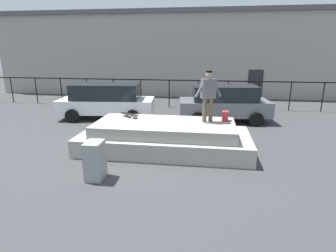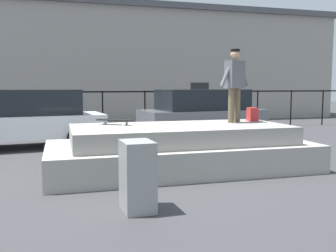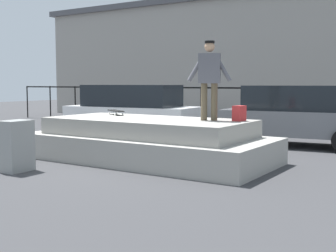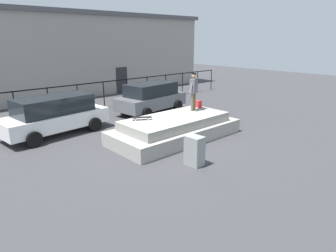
{
  "view_description": "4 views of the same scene",
  "coord_description": "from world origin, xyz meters",
  "px_view_note": "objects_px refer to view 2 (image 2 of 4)",
  "views": [
    {
      "loc": [
        2.32,
        -8.92,
        3.35
      ],
      "look_at": [
        0.83,
        1.18,
        0.52
      ],
      "focal_mm": 29.62,
      "sensor_mm": 36.0,
      "label": 1
    },
    {
      "loc": [
        -1.65,
        -7.82,
        1.83
      ],
      "look_at": [
        0.86,
        0.9,
        0.87
      ],
      "focal_mm": 40.5,
      "sensor_mm": 36.0,
      "label": 2
    },
    {
      "loc": [
        6.87,
        -8.34,
        1.77
      ],
      "look_at": [
        0.83,
        0.97,
        0.72
      ],
      "focal_mm": 48.09,
      "sensor_mm": 36.0,
      "label": 3
    },
    {
      "loc": [
        -7.58,
        -8.85,
        4.19
      ],
      "look_at": [
        0.94,
        0.54,
        0.43
      ],
      "focal_mm": 31.84,
      "sensor_mm": 36.0,
      "label": 4
    }
  ],
  "objects_px": {
    "backpack": "(252,114)",
    "car_white_hatchback_near": "(23,117)",
    "skateboard": "(114,120)",
    "car_grey_hatchback_mid": "(202,113)",
    "skateboarder": "(235,80)",
    "utility_box": "(137,176)"
  },
  "relations": [
    {
      "from": "backpack",
      "to": "utility_box",
      "type": "distance_m",
      "value": 4.67
    },
    {
      "from": "skateboarder",
      "to": "backpack",
      "type": "distance_m",
      "value": 1.05
    },
    {
      "from": "skateboarder",
      "to": "car_white_hatchback_near",
      "type": "relative_size",
      "value": 0.36
    },
    {
      "from": "skateboard",
      "to": "car_white_hatchback_near",
      "type": "distance_m",
      "value": 4.14
    },
    {
      "from": "skateboarder",
      "to": "utility_box",
      "type": "xyz_separation_m",
      "value": [
        -2.9,
        -2.79,
        -1.45
      ]
    },
    {
      "from": "utility_box",
      "to": "backpack",
      "type": "bearing_deg",
      "value": 38.41
    },
    {
      "from": "skateboarder",
      "to": "car_grey_hatchback_mid",
      "type": "distance_m",
      "value": 4.22
    },
    {
      "from": "backpack",
      "to": "car_white_hatchback_near",
      "type": "height_order",
      "value": "car_white_hatchback_near"
    },
    {
      "from": "backpack",
      "to": "car_grey_hatchback_mid",
      "type": "bearing_deg",
      "value": 2.87
    },
    {
      "from": "backpack",
      "to": "car_white_hatchback_near",
      "type": "relative_size",
      "value": 0.07
    },
    {
      "from": "car_white_hatchback_near",
      "to": "car_grey_hatchback_mid",
      "type": "xyz_separation_m",
      "value": [
        5.75,
        0.27,
        -0.0
      ]
    },
    {
      "from": "backpack",
      "to": "car_white_hatchback_near",
      "type": "bearing_deg",
      "value": 63.04
    },
    {
      "from": "skateboarder",
      "to": "utility_box",
      "type": "height_order",
      "value": "skateboarder"
    },
    {
      "from": "skateboard",
      "to": "car_white_hatchback_near",
      "type": "relative_size",
      "value": 0.16
    },
    {
      "from": "skateboard",
      "to": "car_grey_hatchback_mid",
      "type": "relative_size",
      "value": 0.18
    },
    {
      "from": "skateboard",
      "to": "car_white_hatchback_near",
      "type": "bearing_deg",
      "value": 121.98
    },
    {
      "from": "car_white_hatchback_near",
      "to": "skateboarder",
      "type": "bearing_deg",
      "value": -36.85
    },
    {
      "from": "car_white_hatchback_near",
      "to": "utility_box",
      "type": "xyz_separation_m",
      "value": [
        2.1,
        -6.54,
        -0.4
      ]
    },
    {
      "from": "skateboarder",
      "to": "car_white_hatchback_near",
      "type": "distance_m",
      "value": 6.33
    },
    {
      "from": "skateboarder",
      "to": "car_white_hatchback_near",
      "type": "bearing_deg",
      "value": 143.15
    },
    {
      "from": "skateboard",
      "to": "backpack",
      "type": "height_order",
      "value": "backpack"
    },
    {
      "from": "skateboard",
      "to": "car_white_hatchback_near",
      "type": "height_order",
      "value": "car_white_hatchback_near"
    }
  ]
}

